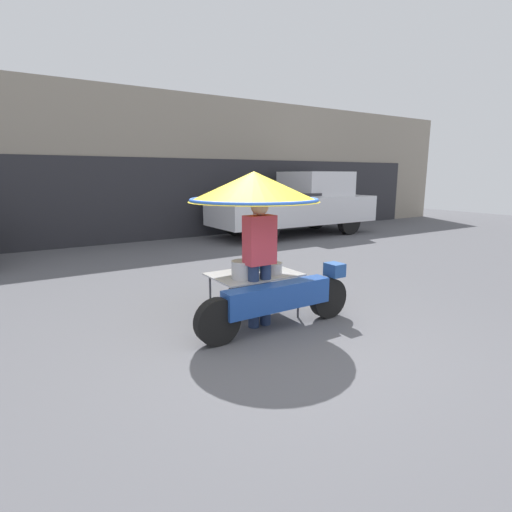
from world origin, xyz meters
The scene contains 5 objects.
ground_plane centered at (0.00, 0.00, 0.00)m, with size 36.00×36.00×0.00m, color #56565B.
shopfront_building centered at (0.00, 9.06, 2.14)m, with size 28.00×2.06×4.30m.
vendor_motorcycle_cart centered at (0.14, 0.84, 1.49)m, with size 2.23×1.71×1.96m.
vendor_person centered at (0.01, 0.60, 0.92)m, with size 0.38×0.22×1.65m.
pickup_truck centered at (5.39, 6.65, 0.98)m, with size 5.44×1.97×2.01m.
Camera 1 is at (-2.64, -3.50, 1.91)m, focal length 28.00 mm.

